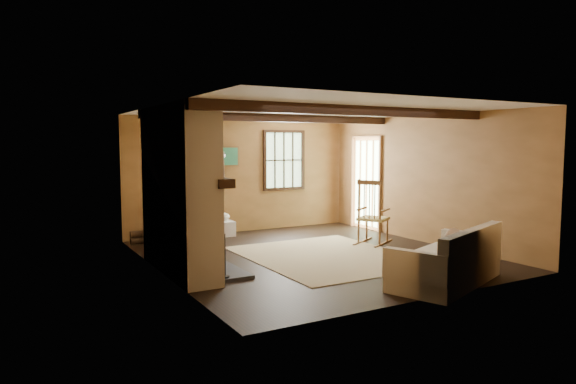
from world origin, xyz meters
TOP-DOWN VIEW (x-y plane):
  - ground at (0.00, 0.00)m, footprint 5.50×5.50m
  - room_envelope at (0.22, 0.26)m, footprint 5.02×5.52m
  - fireplace at (-2.23, -0.00)m, footprint 1.02×2.30m
  - rug at (0.20, -0.20)m, footprint 2.50×3.00m
  - rocking_chair at (1.54, 0.30)m, footprint 0.98×0.83m
  - sofa at (0.67, -2.39)m, footprint 2.07×1.45m
  - firewood_pile at (-2.08, 2.42)m, footprint 0.68×0.12m
  - laundry_basket at (-0.62, 2.42)m, footprint 0.52×0.41m
  - basket_pillow at (-0.62, 2.42)m, footprint 0.43×0.38m
  - armchair at (-1.56, 1.93)m, footprint 0.97×0.98m

SIDE VIEW (x-z plane):
  - ground at x=0.00m, z-range 0.00..0.00m
  - rug at x=0.20m, z-range 0.00..0.01m
  - firewood_pile at x=-2.08m, z-range 0.00..0.25m
  - laundry_basket at x=-0.62m, z-range 0.00..0.30m
  - sofa at x=0.67m, z-range -0.11..0.66m
  - armchair at x=-1.56m, z-range 0.00..0.67m
  - basket_pillow at x=-0.62m, z-range 0.30..0.48m
  - rocking_chair at x=1.54m, z-range -0.10..1.11m
  - fireplace at x=-2.23m, z-range -0.10..2.30m
  - room_envelope at x=0.22m, z-range 0.41..2.85m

